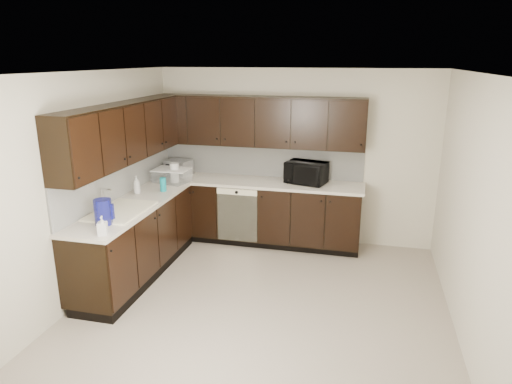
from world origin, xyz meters
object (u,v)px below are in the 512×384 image
Objects in this scene: sink at (121,217)px; storage_bin at (172,176)px; microwave at (306,173)px; toaster_oven at (179,167)px; blue_pitcher at (103,212)px.

sink reaches higher than storage_bin.
sink is 1.77× the size of storage_bin.
toaster_oven is at bearing -165.61° from microwave.
sink is 2.99× the size of blue_pitcher.
sink is 0.45m from blue_pitcher.
toaster_oven is 0.78× the size of storage_bin.
storage_bin is 1.70× the size of blue_pitcher.
sink is 2.27× the size of toaster_oven.
blue_pitcher is (0.07, -2.17, 0.02)m from toaster_oven.
microwave is at bearing 13.94° from toaster_oven.
blue_pitcher is at bearing -115.78° from microwave.
sink is 1.51× the size of microwave.
blue_pitcher is (0.04, -0.40, 0.20)m from sink.
toaster_oven is at bearing 100.68° from blue_pitcher.
storage_bin is (-1.86, -0.39, -0.06)m from microwave.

